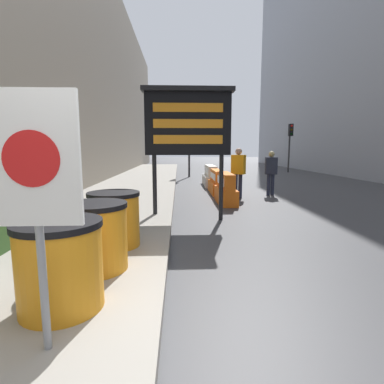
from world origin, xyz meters
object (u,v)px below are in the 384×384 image
(barrel_drum_middle, at_px, (96,236))
(message_board, at_px, (188,124))
(traffic_light_near_curb, at_px, (189,126))
(pedestrian_worker, at_px, (271,169))
(traffic_light_far_side, at_px, (290,137))
(pedestrian_passerby, at_px, (238,169))
(barrel_drum_back, at_px, (114,219))
(traffic_cone_near, at_px, (233,183))
(warning_sign, at_px, (34,176))
(jersey_barrier_orange_far, at_px, (226,190))
(traffic_cone_mid, at_px, (209,176))
(jersey_barrier_orange_near, at_px, (217,183))
(barrel_drum_foreground, at_px, (60,265))
(jersey_barrier_white, at_px, (211,177))

(barrel_drum_middle, height_order, message_board, message_board)
(traffic_light_near_curb, bearing_deg, message_board, -92.11)
(barrel_drum_middle, xyz_separation_m, pedestrian_worker, (4.40, 6.99, 0.36))
(traffic_light_far_side, xyz_separation_m, pedestrian_passerby, (-5.89, -11.10, -1.49))
(traffic_light_near_curb, xyz_separation_m, pedestrian_passerby, (1.42, -7.75, -2.01))
(message_board, xyz_separation_m, traffic_light_far_side, (7.72, 14.31, 0.25))
(barrel_drum_back, height_order, traffic_cone_near, barrel_drum_back)
(barrel_drum_back, bearing_deg, pedestrian_passerby, 61.02)
(warning_sign, bearing_deg, pedestrian_worker, 63.00)
(jersey_barrier_orange_far, height_order, traffic_light_far_side, traffic_light_far_side)
(message_board, bearing_deg, warning_sign, -104.37)
(traffic_light_near_curb, bearing_deg, traffic_cone_near, -77.01)
(warning_sign, relative_size, traffic_cone_mid, 2.86)
(traffic_cone_near, distance_m, traffic_light_near_curb, 7.09)
(barrel_drum_middle, relative_size, traffic_cone_near, 1.12)
(warning_sign, xyz_separation_m, traffic_light_far_side, (8.95, 19.13, 1.01))
(barrel_drum_back, bearing_deg, message_board, 61.85)
(barrel_drum_middle, relative_size, traffic_light_near_curb, 0.21)
(warning_sign, bearing_deg, barrel_drum_middle, 91.37)
(traffic_light_near_curb, bearing_deg, jersey_barrier_orange_near, -82.71)
(barrel_drum_foreground, relative_size, message_board, 0.28)
(traffic_cone_near, height_order, traffic_cone_mid, traffic_cone_near)
(warning_sign, distance_m, traffic_cone_mid, 13.11)
(warning_sign, distance_m, message_board, 5.03)
(traffic_cone_near, bearing_deg, warning_sign, -108.39)
(barrel_drum_middle, bearing_deg, jersey_barrier_orange_far, 65.36)
(barrel_drum_back, distance_m, jersey_barrier_orange_near, 7.16)
(jersey_barrier_orange_near, xyz_separation_m, traffic_cone_mid, (0.07, 3.59, -0.06))
(traffic_cone_mid, height_order, pedestrian_worker, pedestrian_worker)
(warning_sign, bearing_deg, traffic_cone_near, 71.61)
(traffic_light_far_side, xyz_separation_m, pedestrian_worker, (-4.59, -10.57, -1.56))
(message_board, distance_m, pedestrian_passerby, 3.90)
(barrel_drum_back, height_order, pedestrian_worker, pedestrian_worker)
(barrel_drum_back, distance_m, traffic_cone_mid, 10.62)
(barrel_drum_middle, bearing_deg, pedestrian_passerby, 64.43)
(jersey_barrier_orange_near, height_order, traffic_light_near_curb, traffic_light_near_curb)
(warning_sign, relative_size, pedestrian_passerby, 1.13)
(jersey_barrier_white, bearing_deg, traffic_light_near_curb, 101.26)
(barrel_drum_foreground, relative_size, jersey_barrier_white, 0.42)
(barrel_drum_middle, xyz_separation_m, jersey_barrier_orange_far, (2.52, 5.49, -0.17))
(jersey_barrier_white, bearing_deg, traffic_cone_mid, 86.60)
(message_board, xyz_separation_m, traffic_light_near_curb, (0.40, 10.96, 0.76))
(jersey_barrier_orange_far, relative_size, traffic_cone_near, 2.14)
(barrel_drum_back, distance_m, pedestrian_passerby, 6.33)
(barrel_drum_foreground, height_order, jersey_barrier_orange_far, barrel_drum_foreground)
(barrel_drum_back, distance_m, warning_sign, 2.66)
(message_board, bearing_deg, traffic_cone_near, 67.56)
(barrel_drum_back, xyz_separation_m, traffic_light_far_side, (8.95, 16.63, 1.91))
(jersey_barrier_orange_far, height_order, pedestrian_worker, pedestrian_worker)
(traffic_cone_mid, height_order, traffic_light_far_side, traffic_light_far_side)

